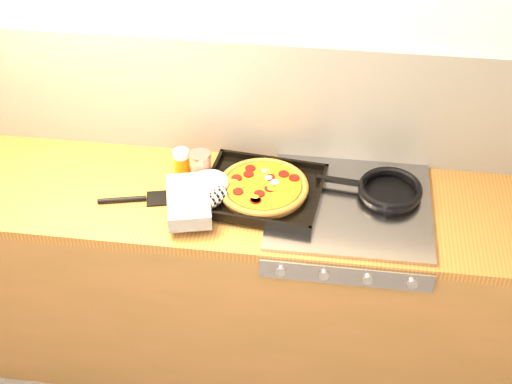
# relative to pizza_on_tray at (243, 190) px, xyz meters

# --- Properties ---
(room_shell) EXTENTS (3.20, 3.20, 3.20)m
(room_shell) POSITION_rel_pizza_on_tray_xyz_m (-0.05, 0.30, 0.20)
(room_shell) COLOR white
(room_shell) RESTS_ON ground
(counter_run) EXTENTS (3.20, 0.62, 0.90)m
(counter_run) POSITION_rel_pizza_on_tray_xyz_m (-0.05, 0.01, -0.50)
(counter_run) COLOR brown
(counter_run) RESTS_ON ground
(stovetop) EXTENTS (0.60, 0.56, 0.02)m
(stovetop) POSITION_rel_pizza_on_tray_xyz_m (0.40, 0.01, -0.04)
(stovetop) COLOR #96969B
(stovetop) RESTS_ON counter_run
(pizza_on_tray) EXTENTS (0.60, 0.49, 0.07)m
(pizza_on_tray) POSITION_rel_pizza_on_tray_xyz_m (0.00, 0.00, 0.00)
(pizza_on_tray) COLOR black
(pizza_on_tray) RESTS_ON stovetop
(frying_pan) EXTENTS (0.41, 0.27, 0.04)m
(frying_pan) POSITION_rel_pizza_on_tray_xyz_m (0.54, 0.08, -0.01)
(frying_pan) COLOR black
(frying_pan) RESTS_ON stovetop
(tomato_can) EXTENTS (0.10, 0.10, 0.11)m
(tomato_can) POSITION_rel_pizza_on_tray_xyz_m (-0.18, 0.12, 0.01)
(tomato_can) COLOR #AD1C0E
(tomato_can) RESTS_ON counter_run
(juice_glass) EXTENTS (0.07, 0.07, 0.11)m
(juice_glass) POSITION_rel_pizza_on_tray_xyz_m (-0.26, 0.13, 0.01)
(juice_glass) COLOR #C8770B
(juice_glass) RESTS_ON counter_run
(wooden_spoon) EXTENTS (0.30, 0.04, 0.02)m
(wooden_spoon) POSITION_rel_pizza_on_tray_xyz_m (0.07, 0.18, -0.04)
(wooden_spoon) COLOR olive
(wooden_spoon) RESTS_ON counter_run
(black_spatula) EXTENTS (0.29, 0.12, 0.02)m
(black_spatula) POSITION_rel_pizza_on_tray_xyz_m (-0.39, -0.06, -0.04)
(black_spatula) COLOR black
(black_spatula) RESTS_ON counter_run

